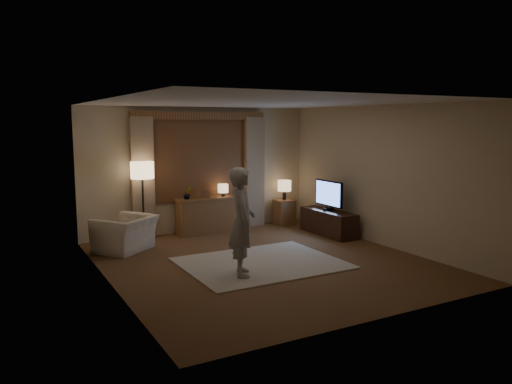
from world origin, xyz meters
TOP-DOWN VIEW (x-y plane):
  - room at (0.00, 0.50)m, footprint 5.04×5.54m
  - rug at (-0.10, -0.07)m, footprint 2.50×2.00m
  - sideboard at (0.02, 2.50)m, footprint 1.20×0.40m
  - picture_frame at (0.02, 2.50)m, footprint 0.16×0.02m
  - plant at (-0.38, 2.50)m, footprint 0.17×0.13m
  - table_lamp_sideboard at (0.42, 2.50)m, footprint 0.22×0.22m
  - floor_lamp at (-1.30, 2.50)m, footprint 0.45×0.45m
  - armchair at (-1.84, 1.81)m, footprint 1.28×1.25m
  - side_table at (1.91, 2.45)m, footprint 0.40×0.40m
  - table_lamp_side at (1.91, 2.45)m, footprint 0.30×0.30m
  - tv_stand at (2.15, 1.13)m, footprint 0.45×1.40m
  - tv at (2.15, 1.13)m, footprint 0.21×0.85m
  - person at (-0.68, -0.51)m, footprint 0.57×0.69m

SIDE VIEW (x-z plane):
  - rug at x=-0.10m, z-range 0.00..0.02m
  - tv_stand at x=2.15m, z-range 0.00..0.50m
  - side_table at x=1.91m, z-range 0.00..0.56m
  - armchair at x=-1.84m, z-range 0.00..0.63m
  - sideboard at x=0.02m, z-range 0.00..0.70m
  - picture_frame at x=0.02m, z-range 0.70..0.90m
  - person at x=-0.68m, z-range 0.02..1.64m
  - tv at x=2.15m, z-range 0.53..1.15m
  - plant at x=-0.38m, z-range 0.70..1.00m
  - table_lamp_side at x=1.91m, z-range 0.65..1.09m
  - table_lamp_sideboard at x=0.42m, z-range 0.75..1.05m
  - floor_lamp at x=-1.30m, z-range 0.52..2.06m
  - room at x=0.00m, z-range 0.01..2.65m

